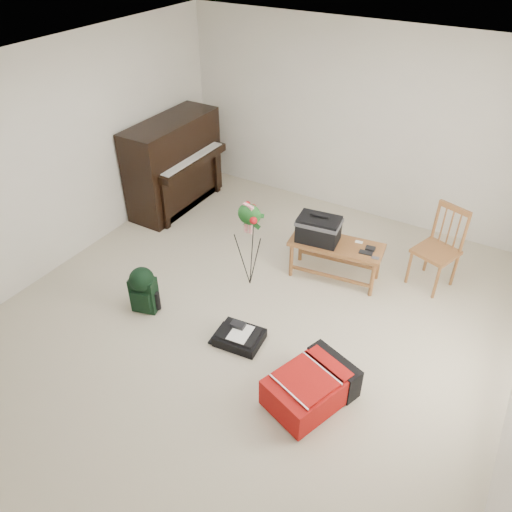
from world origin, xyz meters
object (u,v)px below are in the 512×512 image
Objects in this scene: dining_chair at (437,249)px; red_suitcase at (313,383)px; green_backpack at (143,288)px; flower_stand at (250,246)px; black_duffel at (240,336)px; bench at (325,233)px; piano at (175,166)px.

dining_chair is 1.07× the size of red_suitcase.
green_backpack is at bearing -121.77° from dining_chair.
flower_stand is (-1.77, -1.08, 0.06)m from dining_chair.
flower_stand is at bearing 160.10° from red_suitcase.
flower_stand is at bearing 108.96° from black_duffel.
bench is 1.14× the size of dining_chair.
black_duffel is (-1.38, -1.93, -0.40)m from dining_chair.
green_backpack is (-1.37, -1.54, -0.27)m from bench.
bench is 0.86m from flower_stand.
green_backpack is (-1.13, -0.10, 0.23)m from black_duffel.
flower_stand reaches higher than black_duffel.
red_suitcase is (0.68, -1.68, -0.40)m from bench.
green_backpack is at bearing 179.29° from black_duffel.
bench is 1.25m from dining_chair.
piano reaches higher than dining_chair.
piano is 2.99m from black_duffel.
piano is 1.56× the size of dining_chair.
dining_chair reaches higher than red_suitcase.
red_suitcase is 0.95m from black_duffel.
dining_chair is (1.14, 0.49, -0.10)m from bench.
dining_chair reaches higher than bench.
piano is 2.13m from flower_stand.
flower_stand reaches higher than dining_chair.
piano is 3.63m from dining_chair.
dining_chair is 3.23m from green_backpack.
green_backpack is 0.50× the size of flower_stand.
dining_chair is 0.89× the size of flower_stand.
piano reaches higher than green_backpack.
bench is 1.86m from red_suitcase.
black_duffel is (-0.91, 0.24, -0.10)m from red_suitcase.
green_backpack reaches higher than black_duffel.
green_backpack is at bearing -113.18° from flower_stand.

